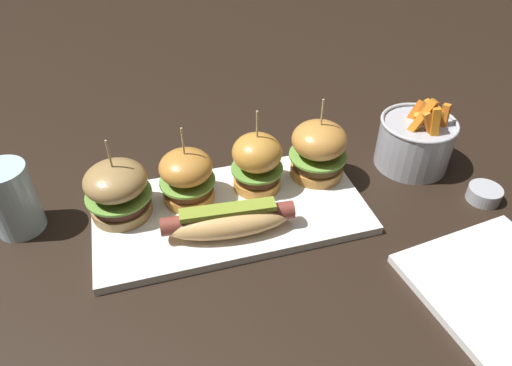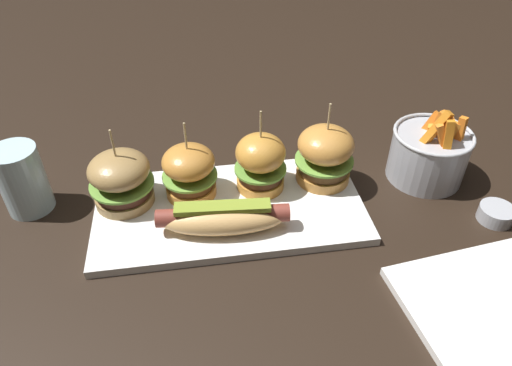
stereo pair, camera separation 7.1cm
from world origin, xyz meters
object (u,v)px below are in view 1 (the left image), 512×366
at_px(platter_main, 230,211).
at_px(sauce_ramekin, 484,194).
at_px(slider_center_left, 187,176).
at_px(water_glass, 11,199).
at_px(fries_bucket, 415,142).
at_px(slider_far_right, 318,149).
at_px(side_plate, 503,290).
at_px(slider_far_left, 118,190).
at_px(hot_dog, 228,220).
at_px(slider_center_right, 257,162).

distance_m(platter_main, sauce_ramekin, 0.41).
relative_size(slider_center_left, water_glass, 1.19).
height_order(sauce_ramekin, water_glass, water_glass).
relative_size(fries_bucket, water_glass, 1.27).
xyz_separation_m(platter_main, water_glass, (-0.31, 0.06, 0.05)).
distance_m(slider_far_right, side_plate, 0.33).
xyz_separation_m(platter_main, slider_far_left, (-0.16, 0.04, 0.05)).
height_order(slider_far_left, side_plate, slider_far_left).
bearing_deg(hot_dog, sauce_ramekin, -3.91).
relative_size(hot_dog, slider_center_right, 1.38).
bearing_deg(slider_center_left, hot_dog, -64.50).
height_order(hot_dog, slider_far_right, slider_far_right).
bearing_deg(slider_far_left, slider_center_left, 2.37).
bearing_deg(side_plate, slider_center_right, 131.09).
bearing_deg(slider_center_left, platter_main, -34.62).
distance_m(platter_main, slider_far_right, 0.18).
height_order(slider_far_left, fries_bucket, slider_far_left).
distance_m(slider_center_left, fries_bucket, 0.40).
xyz_separation_m(slider_far_left, sauce_ramekin, (0.57, -0.12, -0.05)).
height_order(platter_main, hot_dog, hot_dog).
bearing_deg(fries_bucket, platter_main, -173.02).
relative_size(hot_dog, side_plate, 0.92).
xyz_separation_m(slider_far_right, water_glass, (-0.47, 0.02, -0.01)).
height_order(slider_center_right, sauce_ramekin, slider_center_right).
height_order(hot_dog, side_plate, hot_dog).
bearing_deg(slider_far_right, slider_center_right, -178.08).
xyz_separation_m(hot_dog, water_glass, (-0.30, 0.11, 0.02)).
bearing_deg(slider_center_right, slider_center_left, -179.46).
distance_m(slider_center_right, water_glass, 0.37).
relative_size(hot_dog, slider_center_left, 1.48).
bearing_deg(fries_bucket, water_glass, 178.41).
height_order(slider_far_left, sauce_ramekin, slider_far_left).
distance_m(hot_dog, slider_far_right, 0.20).
height_order(fries_bucket, water_glass, fries_bucket).
bearing_deg(slider_center_left, slider_far_left, -177.63).
relative_size(platter_main, water_glass, 3.77).
bearing_deg(water_glass, hot_dog, -20.45).
bearing_deg(side_plate, slider_center_left, 141.68).
xyz_separation_m(platter_main, sauce_ramekin, (0.41, -0.08, 0.01)).
distance_m(hot_dog, slider_center_right, 0.12).
bearing_deg(side_plate, hot_dog, 148.40).
xyz_separation_m(slider_far_left, slider_far_right, (0.32, 0.01, 0.00)).
bearing_deg(slider_center_left, slider_center_right, 0.54).
bearing_deg(hot_dog, fries_bucket, 14.59).
height_order(platter_main, fries_bucket, fries_bucket).
distance_m(platter_main, hot_dog, 0.06).
xyz_separation_m(fries_bucket, side_plate, (-0.03, -0.29, -0.04)).
bearing_deg(hot_dog, water_glass, 159.55).
relative_size(platter_main, fries_bucket, 2.98).
relative_size(slider_far_right, sauce_ramekin, 2.66).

